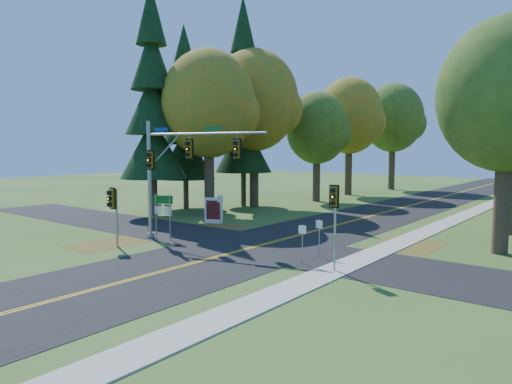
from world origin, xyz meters
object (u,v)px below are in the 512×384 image
Objects in this scene: traffic_mast at (176,164)px; east_signal_pole at (334,206)px; info_kiosk at (214,211)px; route_sign_cluster at (163,208)px.

traffic_mast is 1.95× the size of east_signal_pole.
traffic_mast is 4.00× the size of info_kiosk.
traffic_mast reaches higher than route_sign_cluster.
info_kiosk is at bearing 98.72° from traffic_mast.
traffic_mast is 11.46m from east_signal_pole.
east_signal_pole is at bearing -46.78° from info_kiosk.
info_kiosk is (-2.84, 6.24, -3.81)m from traffic_mast.
east_signal_pole is at bearing -24.83° from route_sign_cluster.
traffic_mast reaches higher than info_kiosk.
info_kiosk is (-1.94, 6.59, -1.03)m from route_sign_cluster.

